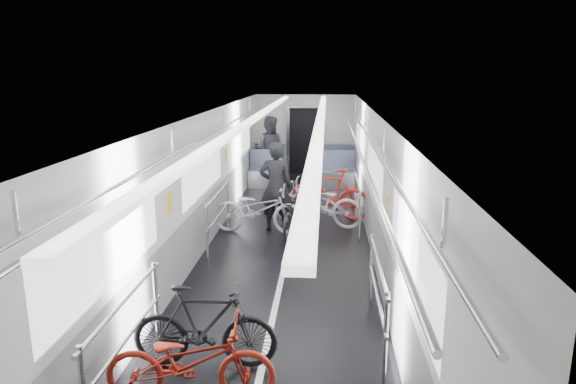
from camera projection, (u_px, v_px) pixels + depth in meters
The scene contains 9 objects.
car_shell at pixel (294, 169), 10.61m from camera, with size 3.02×14.01×2.41m.
bike_left_near at pixel (191, 361), 4.88m from camera, with size 0.56×1.62×0.85m, color #A82214.
bike_left_mid at pixel (205, 327), 5.45m from camera, with size 0.44×1.56×0.94m, color black.
bike_left_far at pixel (258, 209), 10.01m from camera, with size 0.64×1.82×0.96m, color silver.
bike_right_mid at pixel (318, 203), 10.43m from camera, with size 0.64×1.85×0.97m, color #AAABAF.
bike_right_far at pixel (329, 193), 10.98m from camera, with size 0.52×1.83×1.10m, color red.
bike_aisle at pixel (294, 211), 10.06m from camera, with size 0.56×1.60×0.84m, color black.
person_standing at pixel (276, 187), 10.07m from camera, with size 0.65×0.43×1.78m, color black.
person_seated at pixel (269, 149), 14.47m from camera, with size 0.91×0.71×1.87m, color #33313A.
Camera 1 is at (0.65, -8.63, 3.13)m, focal length 32.00 mm.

